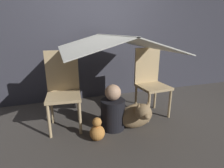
{
  "coord_description": "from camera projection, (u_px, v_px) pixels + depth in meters",
  "views": [
    {
      "loc": [
        -0.7,
        -1.94,
        1.24
      ],
      "look_at": [
        0.0,
        0.21,
        0.55
      ],
      "focal_mm": 28.0,
      "sensor_mm": 36.0,
      "label": 1
    }
  ],
  "objects": [
    {
      "name": "plush_toy",
      "position": [
        97.0,
        131.0,
        2.05
      ],
      "size": [
        0.18,
        0.18,
        0.29
      ],
      "color": "#D88C3F",
      "rests_on": "ground_plane"
    },
    {
      "name": "person_front",
      "position": [
        113.0,
        110.0,
        2.27
      ],
      "size": [
        0.31,
        0.31,
        0.6
      ],
      "color": "black",
      "rests_on": "ground_plane"
    },
    {
      "name": "chair_left",
      "position": [
        63.0,
        87.0,
        2.26
      ],
      "size": [
        0.45,
        0.45,
        1.01
      ],
      "rotation": [
        0.0,
        0.0,
        -0.08
      ],
      "color": "#D1B27F",
      "rests_on": "ground_plane"
    },
    {
      "name": "chair_right",
      "position": [
        150.0,
        79.0,
        2.64
      ],
      "size": [
        0.45,
        0.45,
        1.01
      ],
      "rotation": [
        0.0,
        0.0,
        0.07
      ],
      "color": "#D1B27F",
      "rests_on": "ground_plane"
    },
    {
      "name": "sheet_canopy",
      "position": [
        112.0,
        43.0,
        2.21
      ],
      "size": [
        1.29,
        1.49,
        0.2
      ],
      "color": "silver"
    },
    {
      "name": "ground_plane",
      "position": [
        117.0,
        128.0,
        2.33
      ],
      "size": [
        8.8,
        8.8,
        0.0
      ],
      "primitive_type": "plane",
      "color": "#47423D"
    },
    {
      "name": "dog",
      "position": [
        138.0,
        115.0,
        2.26
      ],
      "size": [
        0.47,
        0.41,
        0.43
      ],
      "color": "#9E7F56",
      "rests_on": "ground_plane"
    },
    {
      "name": "wall_back",
      "position": [
        94.0,
        30.0,
        3.11
      ],
      "size": [
        7.0,
        0.05,
        2.5
      ],
      "color": "#3D3D47",
      "rests_on": "ground_plane"
    }
  ]
}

